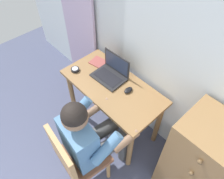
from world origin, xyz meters
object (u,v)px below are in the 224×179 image
at_px(desk, 113,93).
at_px(notebook_pad, 100,63).
at_px(chair, 76,157).
at_px(desk_clock, 75,70).
at_px(dresser, 200,163).
at_px(computer_mouse, 128,90).
at_px(laptop, 111,72).
at_px(person_seated, 92,136).

bearing_deg(desk, notebook_pad, 160.19).
bearing_deg(chair, desk_clock, 142.19).
bearing_deg(desk_clock, chair, -37.81).
distance_m(desk, notebook_pad, 0.39).
xyz_separation_m(dresser, computer_mouse, (-0.89, -0.00, 0.22)).
relative_size(dresser, notebook_pad, 5.03).
height_order(desk, notebook_pad, notebook_pad).
relative_size(chair, laptop, 2.49).
bearing_deg(person_seated, dresser, 36.05).
xyz_separation_m(desk, laptop, (-0.11, 0.09, 0.18)).
xyz_separation_m(chair, laptop, (-0.37, 0.77, 0.30)).
bearing_deg(laptop, person_seated, -56.94).
bearing_deg(laptop, desk, -37.71).
bearing_deg(desk_clock, person_seated, -26.59).
bearing_deg(desk, laptop, 142.29).
bearing_deg(desk_clock, laptop, 35.49).
bearing_deg(laptop, notebook_pad, 170.57).
bearing_deg(desk, computer_mouse, 20.98).
relative_size(chair, computer_mouse, 8.76).
bearing_deg(computer_mouse, chair, -86.08).
distance_m(computer_mouse, notebook_pad, 0.51).
distance_m(person_seated, computer_mouse, 0.58).
distance_m(laptop, notebook_pad, 0.24).
relative_size(person_seated, desk_clock, 13.27).
distance_m(chair, computer_mouse, 0.80).
bearing_deg(computer_mouse, dresser, -3.06).
height_order(chair, notebook_pad, chair).
bearing_deg(computer_mouse, desk_clock, -163.82).
xyz_separation_m(computer_mouse, desk_clock, (-0.60, -0.21, -0.00)).
distance_m(person_seated, laptop, 0.71).
bearing_deg(chair, notebook_pad, 126.54).
xyz_separation_m(chair, computer_mouse, (-0.09, 0.75, 0.26)).
xyz_separation_m(desk, computer_mouse, (0.16, 0.06, 0.14)).
bearing_deg(laptop, computer_mouse, -4.80).
bearing_deg(person_seated, chair, -95.56).
xyz_separation_m(desk, person_seated, (0.27, -0.50, 0.06)).
distance_m(chair, person_seated, 0.26).
distance_m(chair, desk_clock, 0.91).
bearing_deg(dresser, laptop, 178.94).
height_order(desk, chair, chair).
bearing_deg(desk_clock, notebook_pad, 71.22).
xyz_separation_m(desk, chair, (0.26, -0.68, -0.12)).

